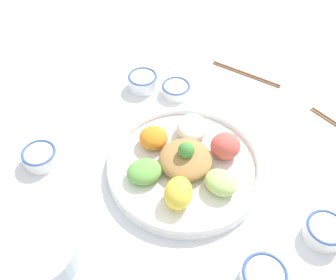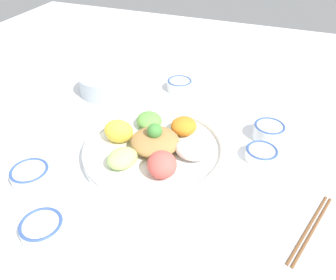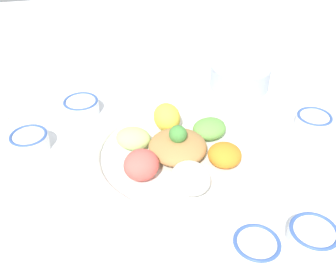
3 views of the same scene
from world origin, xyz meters
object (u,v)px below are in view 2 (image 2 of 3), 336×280
Objects in this scene: salad_platter at (155,147)px; sauce_bowl_far at (269,131)px; sauce_bowl_dark at (261,153)px; side_serving_bowl at (104,83)px; sauce_bowl_red at (30,175)px; chopsticks_pair_near at (311,228)px; rice_bowl_blue at (179,85)px; rice_bowl_plain at (42,229)px.

salad_platter is 4.46× the size of sauce_bowl_far.
sauce_bowl_far reaches higher than sauce_bowl_dark.
sauce_bowl_red is at bearing 6.90° from side_serving_bowl.
chopsticks_pair_near is at bearing 34.29° from sauce_bowl_dark.
rice_bowl_blue is at bearing -170.93° from salad_platter.
rice_bowl_blue is 0.39× the size of chopsticks_pair_near.
salad_platter is at bearing -56.14° from sauce_bowl_far.
sauce_bowl_dark is 0.49× the size of side_serving_bowl.
rice_bowl_plain reaches higher than rice_bowl_blue.
sauce_bowl_red is 1.06× the size of rice_bowl_blue.
side_serving_bowl is at bearing -162.26° from rice_bowl_plain.
sauce_bowl_dark is 0.10m from sauce_bowl_far.
salad_platter is 0.35m from rice_bowl_plain.
chopsticks_pair_near is (0.30, 0.13, -0.02)m from sauce_bowl_far.
sauce_bowl_far is (0.18, 0.33, 0.00)m from rice_bowl_blue.
side_serving_bowl is 0.79m from chopsticks_pair_near.
side_serving_bowl is at bearing -96.78° from sauce_bowl_far.
salad_platter is 4.48× the size of rice_bowl_blue.
salad_platter is 0.28m from sauce_bowl_dark.
side_serving_bowl is at bearing -106.68° from sauce_bowl_dark.
rice_bowl_blue is 0.38m from sauce_bowl_far.
sauce_bowl_dark is 0.97× the size of sauce_bowl_far.
sauce_bowl_far is (-0.10, 0.01, 0.01)m from sauce_bowl_dark.
rice_bowl_blue is at bearing 114.38° from side_serving_bowl.
rice_bowl_plain is at bearing 131.13° from chopsticks_pair_near.
sauce_bowl_far is at bearing 127.06° from sauce_bowl_red.
rice_bowl_plain is (0.12, 0.13, 0.00)m from sauce_bowl_red.
sauce_bowl_red is 0.59m from sauce_bowl_dark.
rice_bowl_plain is 0.51× the size of side_serving_bowl.
side_serving_bowl is (-0.46, -0.06, 0.01)m from sauce_bowl_red.
side_serving_bowl is (-0.25, -0.30, 0.01)m from salad_platter.
salad_platter reaches higher than chopsticks_pair_near.
salad_platter reaches higher than side_serving_bowl.
salad_platter is at bearing -73.03° from sauce_bowl_dark.
rice_bowl_blue is 0.50× the size of side_serving_bowl.
side_serving_bowl is (-0.17, -0.57, 0.02)m from sauce_bowl_dark.
salad_platter reaches higher than rice_bowl_blue.
sauce_bowl_red is (0.21, -0.24, -0.00)m from salad_platter.
rice_bowl_blue is 0.26m from side_serving_bowl.
side_serving_bowl reaches higher than rice_bowl_plain.
sauce_bowl_dark is 0.38× the size of chopsticks_pair_near.
rice_bowl_plain is at bearing -4.52° from rice_bowl_blue.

